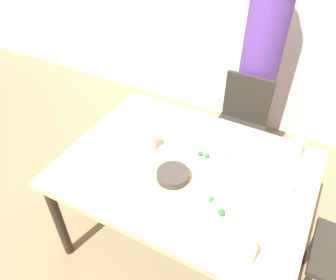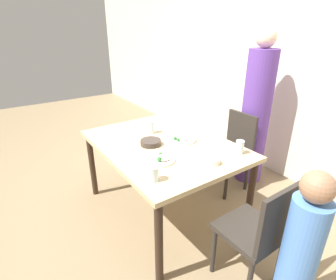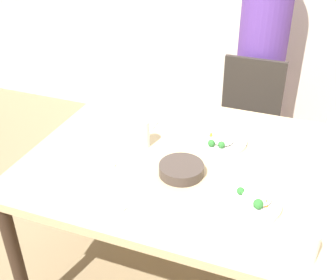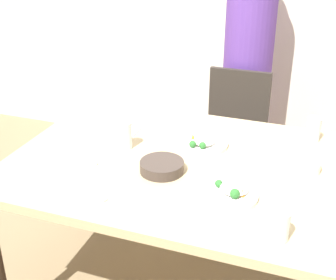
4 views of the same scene
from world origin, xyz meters
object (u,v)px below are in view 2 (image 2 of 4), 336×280
at_px(chair_adult_spot, 232,148).
at_px(person_child, 299,256).
at_px(chair_child_spot, 259,231).
at_px(person_adult, 255,115).
at_px(glass_water_tall, 240,147).
at_px(bowl_curry, 151,142).
at_px(plate_rice_adult, 161,159).

xyz_separation_m(chair_adult_spot, person_child, (1.27, -0.82, 0.03)).
bearing_deg(chair_child_spot, chair_adult_spot, -129.44).
bearing_deg(person_adult, glass_water_tall, -59.28).
height_order(chair_adult_spot, bowl_curry, chair_adult_spot).
height_order(person_adult, bowl_curry, person_adult).
xyz_separation_m(chair_child_spot, person_child, (0.28, -0.00, 0.03)).
distance_m(chair_adult_spot, glass_water_tall, 0.74).
relative_size(chair_child_spot, glass_water_tall, 7.56).
distance_m(person_adult, bowl_curry, 1.33).
distance_m(plate_rice_adult, glass_water_tall, 0.67).
xyz_separation_m(person_adult, bowl_curry, (-0.10, -1.33, -0.04)).
xyz_separation_m(chair_adult_spot, person_adult, (0.00, 0.33, 0.33)).
height_order(person_child, bowl_curry, person_child).
relative_size(chair_adult_spot, person_child, 0.81).
bearing_deg(chair_adult_spot, chair_child_spot, -39.44).
height_order(chair_adult_spot, person_adult, person_adult).
height_order(person_adult, person_child, person_adult).
bearing_deg(glass_water_tall, plate_rice_adult, -112.76).
distance_m(chair_child_spot, glass_water_tall, 0.70).
xyz_separation_m(person_adult, plate_rice_adult, (0.22, -1.42, -0.04)).
height_order(chair_child_spot, person_child, person_child).
bearing_deg(glass_water_tall, bowl_curry, -137.45).
bearing_deg(bowl_curry, chair_child_spot, 9.25).
height_order(person_adult, plate_rice_adult, person_adult).
height_order(chair_child_spot, person_adult, person_adult).
xyz_separation_m(chair_child_spot, plate_rice_adult, (-0.78, -0.27, 0.28)).
xyz_separation_m(chair_child_spot, person_adult, (-0.99, 1.15, 0.33)).
bearing_deg(person_adult, chair_child_spot, -49.14).
xyz_separation_m(chair_adult_spot, plate_rice_adult, (0.22, -1.09, 0.28)).
xyz_separation_m(plate_rice_adult, glass_water_tall, (0.26, 0.62, 0.04)).
height_order(bowl_curry, glass_water_tall, glass_water_tall).
bearing_deg(glass_water_tall, person_child, -23.55).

